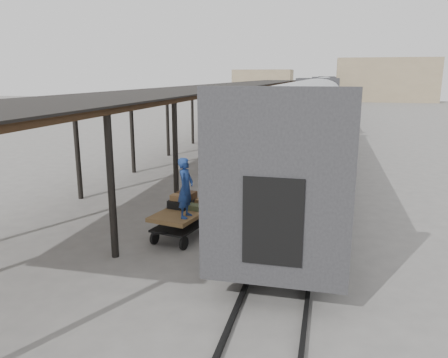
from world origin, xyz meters
The scene contains 11 objects.
ground centered at (0.00, 0.00, 0.00)m, with size 160.00×160.00×0.00m, color slate.
train centered at (3.19, 33.79, 2.69)m, with size 3.45×76.01×4.01m.
canopy centered at (-3.40, 24.00, 4.00)m, with size 4.90×64.30×4.15m.
rails centered at (3.20, 34.00, 0.06)m, with size 1.54×150.00×0.12m.
building_far centered at (14.00, 78.00, 4.00)m, with size 18.00×10.00×8.00m, color tan.
building_left centered at (-10.00, 82.00, 3.00)m, with size 12.00×8.00×6.00m, color tan.
baggage_cart centered at (0.04, -0.06, 0.65)m, with size 1.72×2.61×0.86m.
suitcase_stack centered at (-0.01, 0.32, 1.03)m, with size 1.33×1.05×0.42m.
luggage_tug centered at (-1.86, 19.69, 0.63)m, with size 1.10×1.64×1.37m.
porter centered at (0.29, -0.71, 1.73)m, with size 0.64×0.42×1.75m, color navy.
pedestrian centered at (-1.61, 10.80, 0.77)m, with size 0.90×0.38×1.54m, color black.
Camera 1 is at (4.19, -12.18, 4.87)m, focal length 35.00 mm.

